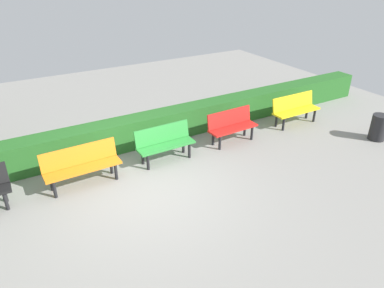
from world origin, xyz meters
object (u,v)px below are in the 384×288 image
bench_green (165,142)px  trash_bin (379,127)px  bench_yellow (295,108)px  bench_orange (82,164)px  bench_red (232,125)px

bench_green → trash_bin: bearing=160.1°
bench_yellow → bench_orange: bearing=0.7°
bench_yellow → trash_bin: size_ratio=2.17×
trash_bin → bench_orange: bearing=-13.9°
bench_red → bench_orange: 3.98m
bench_red → bench_orange: (3.98, 0.04, 0.01)m
bench_red → bench_green: 1.97m
bench_yellow → trash_bin: bench_yellow is taller
bench_green → bench_red: bearing=179.1°
bench_red → bench_orange: bearing=-1.3°
bench_green → bench_orange: bearing=0.4°
bench_orange → bench_green: bearing=-179.9°
bench_yellow → bench_green: bearing=0.5°
bench_yellow → bench_red: (2.31, 0.03, -0.00)m
bench_orange → trash_bin: size_ratio=2.31×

